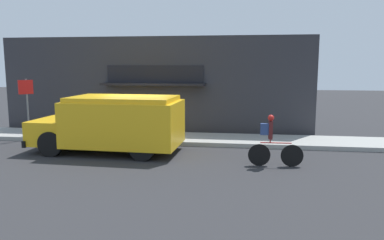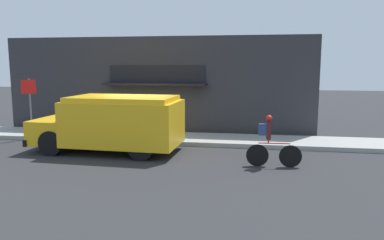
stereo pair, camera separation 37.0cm
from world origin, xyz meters
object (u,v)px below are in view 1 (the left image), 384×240
school_bus (114,123)px  stop_sign_post (27,98)px  trash_bin (139,125)px  cyclist (272,142)px

school_bus → stop_sign_post: 4.83m
school_bus → stop_sign_post: bearing=161.4°
school_bus → stop_sign_post: size_ratio=2.25×
school_bus → trash_bin: (0.24, 2.41, -0.45)m
stop_sign_post → trash_bin: 4.91m
cyclist → stop_sign_post: size_ratio=0.71×
stop_sign_post → trash_bin: bearing=8.7°
school_bus → trash_bin: bearing=86.4°
cyclist → school_bus: bearing=166.3°
school_bus → cyclist: (5.66, -1.13, -0.32)m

